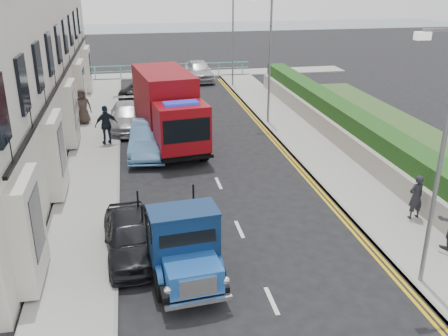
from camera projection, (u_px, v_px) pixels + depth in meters
ground at (254, 261)px, 15.06m from camera, size 120.00×120.00×0.00m
pavement_west at (93, 165)px, 22.35m from camera, size 2.40×38.00×0.12m
pavement_east at (315, 150)px, 24.17m from camera, size 2.60×38.00×0.12m
promenade at (170, 75)px, 41.52m from camera, size 30.00×2.50×0.12m
sea_plane at (151, 33)px, 69.85m from camera, size 120.00×120.00×0.00m
garden_east at (354, 131)px, 24.19m from camera, size 1.45×28.00×1.75m
seafront_railing at (171, 70)px, 40.60m from camera, size 13.00×0.08×1.11m
lamp_near at (438, 149)px, 12.48m from camera, size 1.23×0.18×7.00m
lamp_mid at (268, 53)px, 27.09m from camera, size 1.23×0.18×7.00m
lamp_far at (231, 32)px, 36.22m from camera, size 1.23×0.18×7.00m
bedford_lorry at (183, 247)px, 13.84m from camera, size 2.24×4.80×2.20m
red_lorry at (168, 108)px, 24.43m from camera, size 3.24×7.10×3.59m
parked_car_front at (131, 236)px, 15.10m from camera, size 1.86×4.00×1.32m
parked_car_mid at (149, 139)px, 23.57m from camera, size 2.12×4.79×1.53m
parked_car_rear at (127, 117)px, 27.40m from camera, size 2.05×4.76×1.37m
seafront_car_left at (146, 89)px, 33.73m from camera, size 4.02×5.65×1.43m
seafront_car_right at (199, 71)px, 39.48m from camera, size 2.04×4.69×1.57m
pedestrian_east_near at (416, 197)px, 17.14m from camera, size 0.64×0.47×1.60m
pedestrian_west_near at (106, 125)px, 24.53m from camera, size 1.23×0.78×1.94m
pedestrian_west_far at (83, 106)px, 27.83m from camera, size 0.99×0.67×1.97m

